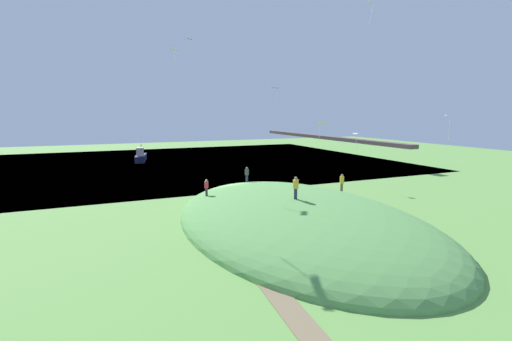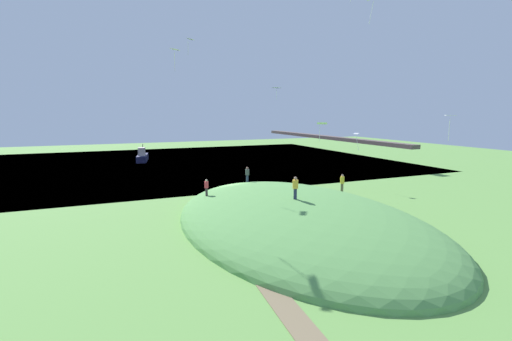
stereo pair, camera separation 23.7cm
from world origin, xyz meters
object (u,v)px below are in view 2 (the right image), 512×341
object	(u,v)px
person_near_shore	(247,173)
kite_6	(190,40)
mooring_post	(228,189)
kite_3	(450,117)
kite_0	(322,124)
kite_5	(277,88)
kite_7	(175,51)
person_watching_kites	(295,185)
person_on_hilltop	(206,185)
boat_on_lake	(142,157)
kite_2	(356,136)
person_walking_path	(342,181)

from	to	relation	value
person_near_shore	kite_6	xyz separation A→B (m)	(-1.84, -5.60, 14.06)
kite_6	mooring_post	distance (m)	16.64
person_near_shore	kite_3	world-z (taller)	kite_3
person_near_shore	kite_0	size ratio (longest dim) A/B	0.86
kite_5	mooring_post	world-z (taller)	kite_5
kite_7	person_watching_kites	bearing A→B (deg)	56.95
person_on_hilltop	mooring_post	distance (m)	7.97
boat_on_lake	kite_5	world-z (taller)	kite_5
kite_0	kite_2	distance (m)	9.37
mooring_post	person_near_shore	bearing A→B (deg)	38.81
person_watching_kites	person_on_hilltop	bearing A→B (deg)	161.80
kite_5	kite_6	distance (m)	12.12
kite_5	mooring_post	bearing A→B (deg)	-75.19
kite_2	kite_3	distance (m)	20.84
boat_on_lake	kite_2	size ratio (longest dim) A/B	3.36
kite_5	kite_6	xyz separation A→B (m)	(2.10, -11.07, 4.47)
kite_3	kite_7	world-z (taller)	kite_7
kite_0	kite_3	bearing A→B (deg)	1.66
kite_0	kite_5	distance (m)	9.79
kite_2	kite_6	xyz separation A→B (m)	(-2.22, -20.05, 10.29)
kite_3	kite_5	bearing A→B (deg)	-176.69
person_watching_kites	kite_0	xyz separation A→B (m)	(-7.07, 6.97, 4.59)
boat_on_lake	person_near_shore	distance (m)	36.35
kite_7	kite_5	bearing A→B (deg)	126.32
kite_2	kite_6	distance (m)	22.65
kite_0	kite_7	size ratio (longest dim) A/B	1.14
person_on_hilltop	person_walking_path	bearing A→B (deg)	-7.87
person_walking_path	person_on_hilltop	xyz separation A→B (m)	(-2.35, -13.73, 0.15)
person_walking_path	kite_5	world-z (taller)	kite_5
person_watching_kites	kite_5	bearing A→B (deg)	105.78
person_on_hilltop	kite_6	xyz separation A→B (m)	(-6.26, 0.29, 14.22)
kite_5	person_walking_path	bearing A→B (deg)	12.51
mooring_post	person_walking_path	bearing A→B (deg)	47.11
person_on_hilltop	kite_3	bearing A→B (deg)	-48.24
kite_7	kite_0	bearing A→B (deg)	96.35
kite_5	person_on_hilltop	bearing A→B (deg)	-53.67
kite_7	mooring_post	distance (m)	17.66
person_walking_path	kite_7	distance (m)	20.45
person_watching_kites	kite_3	bearing A→B (deg)	-9.40
person_on_hilltop	kite_7	size ratio (longest dim) A/B	0.91
person_watching_kites	kite_5	size ratio (longest dim) A/B	1.23
person_watching_kites	kite_0	distance (m)	10.94
person_near_shore	kite_6	bearing A→B (deg)	171.22
boat_on_lake	person_watching_kites	bearing A→B (deg)	18.84
mooring_post	kite_2	bearing A→B (deg)	81.40
kite_3	kite_7	xyz separation A→B (m)	(-13.03, -15.66, 5.21)
person_on_hilltop	kite_7	xyz separation A→B (m)	(2.16, -2.94, 11.69)
person_walking_path	kite_3	distance (m)	14.49
kite_0	person_near_shore	bearing A→B (deg)	-127.32
kite_0	mooring_post	size ratio (longest dim) A/B	1.90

